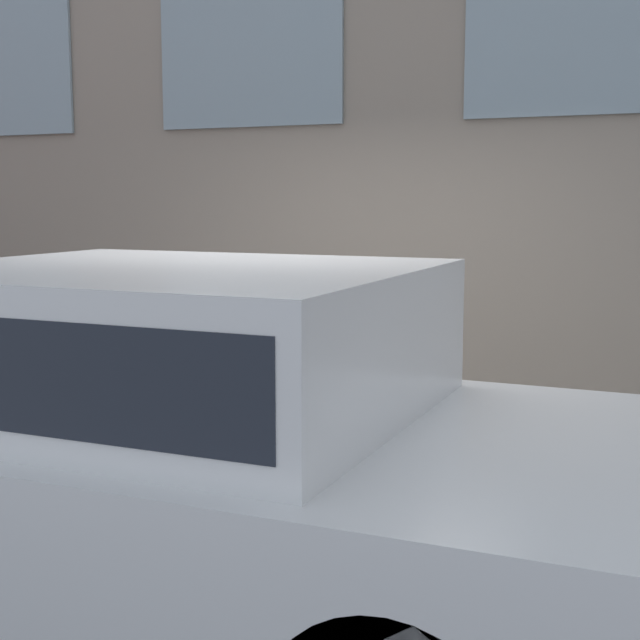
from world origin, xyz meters
TOP-DOWN VIEW (x-y plane):
  - ground_plane at (0.00, 0.00)m, footprint 80.00×80.00m
  - sidewalk at (1.13, 0.00)m, footprint 2.26×60.00m
  - fire_hydrant at (0.46, 0.17)m, footprint 0.37×0.48m
  - person at (0.69, -0.23)m, footprint 0.28×0.18m
  - parked_car_white_near at (-1.34, -0.18)m, footprint 2.04×4.24m

SIDE VIEW (x-z plane):
  - ground_plane at x=0.00m, z-range 0.00..0.00m
  - sidewalk at x=1.13m, z-range 0.00..0.15m
  - fire_hydrant at x=0.46m, z-range 0.15..0.90m
  - person at x=0.69m, z-range 0.26..1.40m
  - parked_car_white_near at x=-1.34m, z-range 0.10..1.67m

